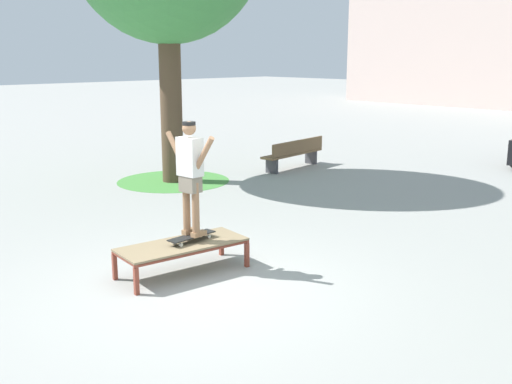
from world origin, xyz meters
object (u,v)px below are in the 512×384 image
Objects in this scene: skateboard at (192,236)px; skater at (190,171)px; park_bench at (294,153)px; skate_box at (182,246)px.

skater is at bearing 94.47° from skateboard.
skateboard is 8.60m from park_bench.
skater reaches higher than skateboard.
skater is (-0.00, 0.00, 0.99)m from skateboard.
skateboard is at bearing 83.25° from skate_box.
skateboard is 0.48× the size of skater.
skate_box is at bearing -57.97° from park_bench.
skate_box is 8.73m from park_bench.
skater is at bearing -57.27° from park_bench.
park_bench reaches higher than skateboard.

